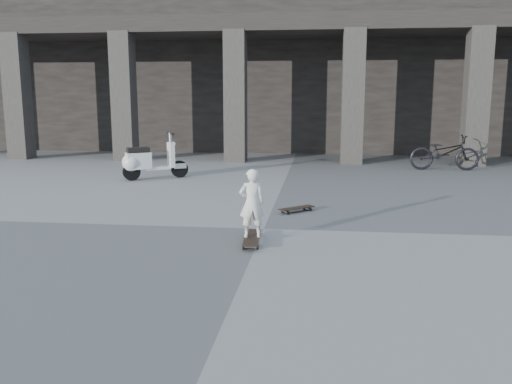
# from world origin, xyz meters

# --- Properties ---
(ground) EXTENTS (90.00, 90.00, 0.00)m
(ground) POSITION_xyz_m (0.00, 0.00, 0.00)
(ground) COLOR #52514F
(ground) RESTS_ON ground
(colonnade) EXTENTS (28.00, 8.82, 6.00)m
(colonnade) POSITION_xyz_m (-0.00, 13.77, 3.03)
(colonnade) COLOR black
(colonnade) RESTS_ON ground
(longboard) EXTENTS (0.28, 0.93, 0.09)m
(longboard) POSITION_xyz_m (-0.08, -0.84, 0.07)
(longboard) COLOR black
(longboard) RESTS_ON ground
(skateboard_spare) EXTENTS (0.66, 0.60, 0.08)m
(skateboard_spare) POSITION_xyz_m (0.46, 1.29, 0.07)
(skateboard_spare) COLOR black
(skateboard_spare) RESTS_ON ground
(child) EXTENTS (0.40, 0.31, 0.98)m
(child) POSITION_xyz_m (-0.08, -0.84, 0.58)
(child) COLOR silver
(child) RESTS_ON longboard
(scooter) EXTENTS (1.47, 1.01, 1.15)m
(scooter) POSITION_xyz_m (-3.46, 4.61, 0.46)
(scooter) COLOR black
(scooter) RESTS_ON ground
(bicycle) EXTENTS (1.87, 0.66, 0.98)m
(bicycle) POSITION_xyz_m (4.28, 7.30, 0.49)
(bicycle) COLOR black
(bicycle) RESTS_ON ground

